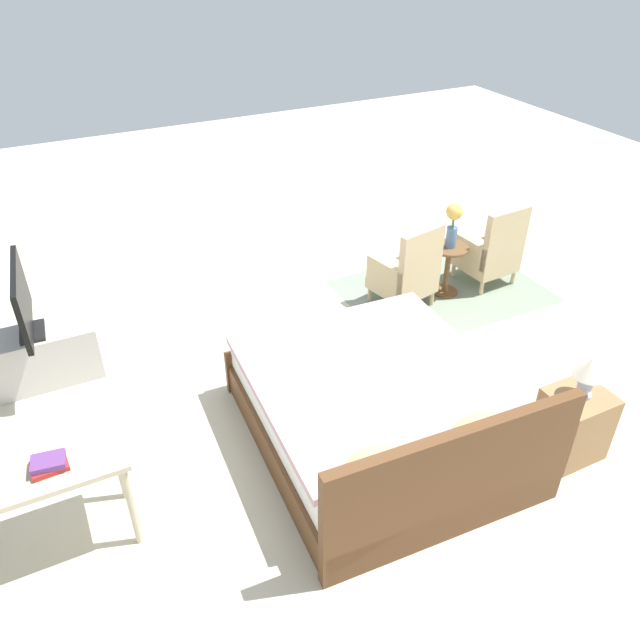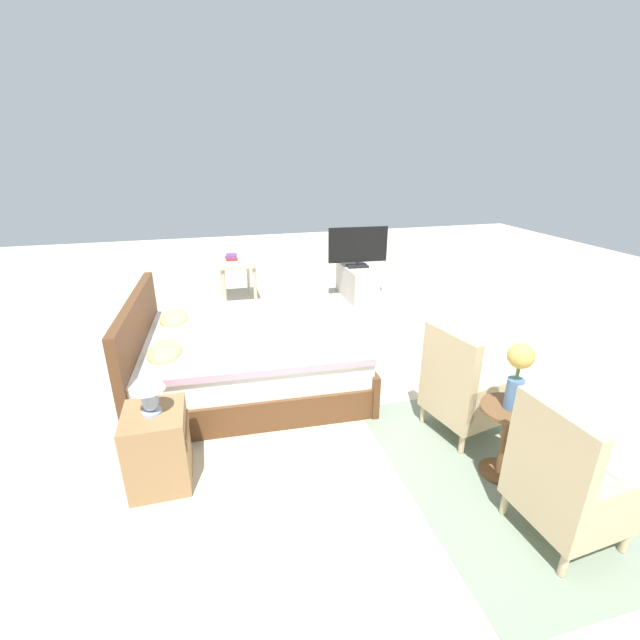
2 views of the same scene
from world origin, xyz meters
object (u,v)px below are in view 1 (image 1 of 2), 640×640
Objects in this scene: bed at (380,413)px; side_table at (448,264)px; armchair_by_window_left at (491,252)px; tv_stand at (40,357)px; armchair_by_window_right at (407,273)px; tv_flatscreen at (22,301)px; vanity_desk at (38,478)px; book_stack at (49,464)px; flower_vase at (453,221)px; nightstand at (573,424)px; table_lamp at (589,372)px.

bed is 2.43m from side_table.
armchair_by_window_left reaches higher than tv_stand.
tv_flatscreen reaches higher than armchair_by_window_right.
vanity_desk is 0.18m from book_stack.
side_table is at bearing 175.25° from tv_stand.
side_table is 1.16× the size of flower_vase.
armchair_by_window_left is 2.58m from nightstand.
armchair_by_window_right reaches higher than side_table.
tv_stand is (4.05, -0.34, -0.10)m from side_table.
table_lamp is at bearing 167.47° from book_stack.
book_stack reaches higher than nightstand.
armchair_by_window_left is at bearing -115.30° from table_lamp.
side_table is at bearing -103.27° from nightstand.
vanity_desk reaches higher than side_table.
side_table reaches higher than tv_stand.
flower_vase is at bearing -177.55° from armchair_by_window_right.
armchair_by_window_right is at bearing 2.45° from flower_vase.
armchair_by_window_right is 0.53m from side_table.
book_stack reaches higher than tv_stand.
tv_flatscreen is at bearing -4.75° from side_table.
armchair_by_window_right is at bearing 2.45° from side_table.
table_lamp is 0.34× the size of tv_stand.
tv_flatscreen is (4.05, -0.34, 0.47)m from side_table.
flower_vase reaches higher than bed.
armchair_by_window_right is 1.63× the size of nightstand.
tv_stand is at bearing -4.75° from side_table.
bed is 2.36× the size of armchair_by_window_left.
flower_vase is 4.06m from tv_flatscreen.
bed is 2.36× the size of armchair_by_window_right.
tv_flatscreen is at bearing -90.66° from book_stack.
tv_flatscreen is (2.24, -1.96, 0.52)m from bed.
armchair_by_window_left is 4.61m from tv_stand.
vanity_desk is (3.60, -0.85, -0.16)m from table_lamp.
tv_flatscreen reaches higher than armchair_by_window_left.
armchair_by_window_left is 1.93× the size of flower_vase.
bed is 2.36× the size of tv_flatscreen.
table_lamp reaches higher than vanity_desk.
armchair_by_window_left reaches higher than nightstand.
nightstand is at bearing 142.41° from tv_flatscreen.
book_stack is (3.54, 1.55, 0.38)m from armchair_by_window_right.
tv_flatscreen is (3.52, -0.36, 0.44)m from armchair_by_window_right.
vanity_desk is (2.35, -0.12, 0.32)m from bed.
tv_flatscreen reaches higher than flower_vase.
nightstand is at bearing 64.70° from armchair_by_window_left.
armchair_by_window_left is at bearing -161.46° from book_stack.
book_stack is (4.62, 1.55, 0.38)m from armchair_by_window_left.
armchair_by_window_right is 1.93× the size of flower_vase.
bed reaches higher than tv_stand.
tv_flatscreen is at bearing -37.59° from nightstand.
bed is 2.49m from flower_vase.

